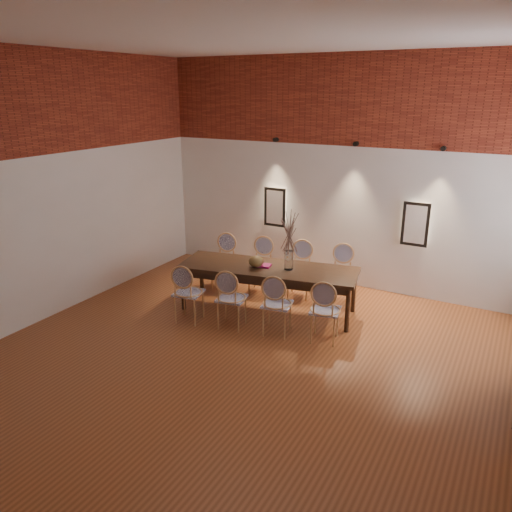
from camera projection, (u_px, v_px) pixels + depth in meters
The scene contains 24 objects.
floor at pixel (244, 371), 6.40m from camera, with size 7.00×7.00×0.02m, color brown.
ceiling at pixel (241, 29), 5.12m from camera, with size 7.00×7.00×0.02m, color silver.
wall_back at pixel (345, 175), 8.71m from camera, with size 7.00×0.10×4.00m, color silver.
wall_left at pixel (36, 190), 7.39m from camera, with size 0.10×7.00×4.00m, color silver.
brick_band_back at pixel (348, 100), 8.25m from camera, with size 7.00×0.02×1.50m, color maroon.
brick_band_left at pixel (27, 102), 6.96m from camera, with size 0.02×7.00×1.50m, color maroon.
niche_left at pixel (276, 207), 9.44m from camera, with size 0.36×0.06×0.66m, color #FFEAC6.
niche_right at pixel (416, 224), 8.26m from camera, with size 0.36×0.06×0.66m, color #FFEAC6.
spot_fixture_left at pixel (276, 140), 9.02m from camera, with size 0.08×0.08×0.10m, color black.
spot_fixture_mid at pixel (356, 144), 8.34m from camera, with size 0.08×0.08×0.10m, color black.
spot_fixture_right at pixel (443, 149), 7.69m from camera, with size 0.08×0.08×0.10m, color black.
dining_table at pixel (268, 289), 8.01m from camera, with size 2.81×0.90×0.75m, color #351F11.
chair_near_a at pixel (189, 293), 7.62m from camera, with size 0.44×0.44×0.94m, color tan, non-canonical shape.
chair_near_b at pixel (232, 298), 7.42m from camera, with size 0.44×0.44×0.94m, color tan, non-canonical shape.
chair_near_c at pixel (277, 304), 7.22m from camera, with size 0.44×0.44×0.94m, color tan, non-canonical shape.
chair_near_d at pixel (325, 310), 7.02m from camera, with size 0.44×0.44×0.94m, color tan, non-canonical shape.
chair_far_a at pixel (223, 262), 8.94m from camera, with size 0.44×0.44×0.94m, color tan, non-canonical shape.
chair_far_b at pixel (261, 266), 8.74m from camera, with size 0.44×0.44×0.94m, color tan, non-canonical shape.
chair_far_c at pixel (300, 271), 8.54m from camera, with size 0.44×0.44×0.94m, color tan, non-canonical shape.
chair_far_d at pixel (341, 275), 8.34m from camera, with size 0.44×0.44×0.94m, color tan, non-canonical shape.
vase at pixel (289, 260), 7.74m from camera, with size 0.14×0.14×0.30m, color silver.
dried_branches at pixel (289, 232), 7.60m from camera, with size 0.50×0.50×0.70m, color brown, non-canonical shape.
bowl at pixel (256, 261), 7.87m from camera, with size 0.24×0.24×0.18m, color brown.
book at pixel (262, 265), 7.91m from camera, with size 0.26×0.18×0.03m, color #8E104E.
Camera 1 is at (2.84, -4.83, 3.43)m, focal length 35.00 mm.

